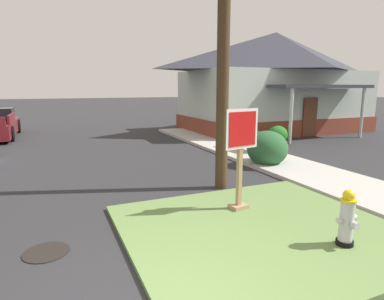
# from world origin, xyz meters

# --- Properties ---
(grass_corner_patch) EXTENTS (4.81, 4.41, 0.08)m
(grass_corner_patch) POSITION_xyz_m (2.35, 1.56, 0.04)
(grass_corner_patch) COLOR #668447
(grass_corner_patch) RESTS_ON ground
(sidewalk_strip) EXTENTS (2.20, 18.50, 0.12)m
(sidewalk_strip) POSITION_xyz_m (5.95, 6.19, 0.06)
(sidewalk_strip) COLOR #B2AFA8
(sidewalk_strip) RESTS_ON ground
(fire_hydrant) EXTENTS (0.38, 0.34, 0.93)m
(fire_hydrant) POSITION_xyz_m (3.20, 0.47, 0.52)
(fire_hydrant) COLOR black
(fire_hydrant) RESTS_ON grass_corner_patch
(stop_sign) EXTENTS (0.80, 0.33, 2.09)m
(stop_sign) POSITION_xyz_m (2.48, 2.53, 1.12)
(stop_sign) COLOR #A3845B
(stop_sign) RESTS_ON grass_corner_patch
(manhole_cover) EXTENTS (0.70, 0.70, 0.02)m
(manhole_cover) POSITION_xyz_m (-1.23, 2.29, 0.01)
(manhole_cover) COLOR black
(manhole_cover) RESTS_ON ground
(street_bench) EXTENTS (0.53, 1.81, 0.85)m
(street_bench) POSITION_xyz_m (6.13, 7.89, 0.59)
(street_bench) COLOR brown
(street_bench) RESTS_ON sidewalk_strip
(corner_house) EXTENTS (10.76, 7.74, 5.73)m
(corner_house) POSITION_xyz_m (11.43, 13.19, 2.94)
(corner_house) COLOR brown
(corner_house) RESTS_ON ground
(shrub_near_porch) EXTENTS (0.91, 0.91, 0.85)m
(shrub_near_porch) POSITION_xyz_m (8.52, 8.99, 0.43)
(shrub_near_porch) COLOR #286F24
(shrub_near_porch) RESTS_ON ground
(shrub_by_curb) EXTENTS (1.34, 1.34, 1.18)m
(shrub_by_curb) POSITION_xyz_m (5.50, 5.68, 0.59)
(shrub_by_curb) COLOR #2A5C33
(shrub_by_curb) RESTS_ON ground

